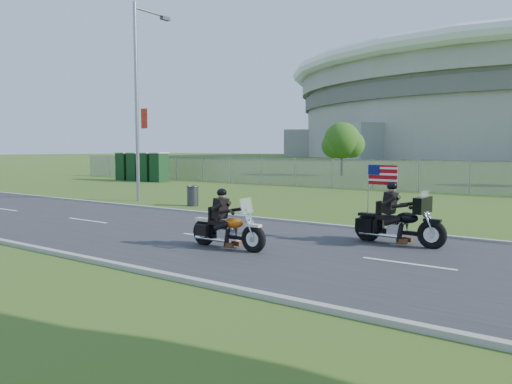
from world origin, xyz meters
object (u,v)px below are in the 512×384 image
Objects in this scene: porta_toilet_a at (159,168)px; motorcycle_follow at (398,224)px; porta_toilet_b at (147,167)px; porta_toilet_d at (125,167)px; motorcycle_lead at (227,230)px; trash_can at (193,196)px; streetlight at (140,91)px; porta_toilet_c at (136,167)px.

porta_toilet_a is 0.86× the size of motorcycle_follow.
porta_toilet_d is at bearing 180.00° from porta_toilet_b.
porta_toilet_a is 27.99m from motorcycle_lead.
porta_toilet_d reaches higher than trash_can.
streetlight is 15.39m from porta_toilet_a.
porta_toilet_d is (-1.40, 0.00, 0.00)m from porta_toilet_c.
streetlight reaches higher than porta_toilet_a.
porta_toilet_c is 30.18m from motorcycle_lead.
porta_toilet_b is at bearing 136.65° from streetlight.
porta_toilet_d is at bearing 155.56° from motorcycle_follow.
porta_toilet_a is at bearing 0.00° from porta_toilet_d.
porta_toilet_c is (-2.80, 0.00, 0.00)m from porta_toilet_a.
porta_toilet_a and porta_toilet_b have the same top height.
motorcycle_lead is at bearing -36.62° from porta_toilet_c.
porta_toilet_b is 1.00× the size of porta_toilet_c.
streetlight is 3.75× the size of motorcycle_follow.
streetlight reaches higher than motorcycle_follow.
motorcycle_follow is (29.19, -14.82, -0.54)m from porta_toilet_d.
streetlight is at bearing 176.88° from trash_can.
streetlight is at bearing -40.06° from porta_toilet_c.
porta_toilet_b is 29.07m from motorcycle_lead.
porta_toilet_b is 2.80m from porta_toilet_d.
streetlight is 4.08× the size of motorcycle_lead.
motorcycle_lead is at bearing -42.46° from trash_can.
motorcycle_lead reaches higher than trash_can.
porta_toilet_c is 0.86× the size of motorcycle_follow.
porta_toilet_d is at bearing 180.00° from porta_toilet_a.
porta_toilet_c is (-1.40, 0.00, 0.00)m from porta_toilet_b.
porta_toilet_b reaches higher than motorcycle_lead.
porta_toilet_c is 1.00× the size of porta_toilet_d.
porta_toilet_b is at bearing 0.00° from porta_toilet_d.
streetlight reaches higher than motorcycle_lead.
motorcycle_follow is at bearing 42.25° from motorcycle_lead.
streetlight is 16.33m from porta_toilet_b.
porta_toilet_d is 32.74m from motorcycle_follow.
porta_toilet_b is 18.73m from trash_can.
motorcycle_follow is at bearing -30.66° from porta_toilet_a.
porta_toilet_a is at bearing 0.00° from porta_toilet_c.
porta_toilet_c is at bearing 139.94° from streetlight.
porta_toilet_b is (-11.42, 10.78, -4.49)m from streetlight.
motorcycle_lead is (21.42, -18.00, -0.63)m from porta_toilet_a.
motorcycle_follow is 2.89× the size of trash_can.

